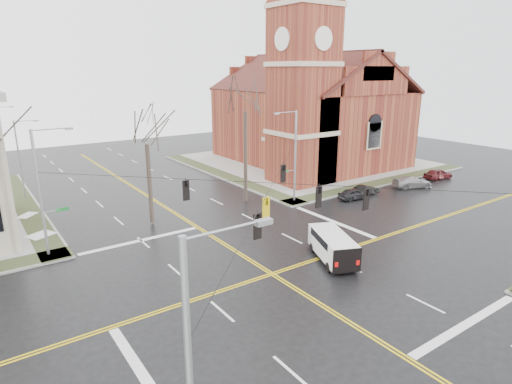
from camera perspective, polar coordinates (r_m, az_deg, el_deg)
ground at (r=28.65m, az=2.15°, el=-10.87°), size 120.00×120.00×0.00m
sidewalks at (r=28.62m, az=2.15°, el=-10.73°), size 80.00×80.00×0.17m
road_markings at (r=28.65m, az=2.15°, el=-10.86°), size 100.00×100.00×0.01m
church at (r=60.62m, az=6.89°, el=11.68°), size 24.28×27.48×27.50m
signal_pole_ne at (r=42.37m, az=5.07°, el=5.10°), size 2.75×0.22×9.00m
signal_pole_nw at (r=33.06m, az=-26.63°, el=0.28°), size 2.75×0.22×9.00m
signal_pole_sw at (r=12.62m, az=-8.04°, el=-23.62°), size 2.75×0.22×9.00m
span_wires at (r=26.42m, az=2.29°, el=1.20°), size 23.02×23.02×0.03m
traffic_signals at (r=26.12m, az=3.16°, el=-0.70°), size 8.21×8.26×1.30m
streetlight_north_a at (r=49.28m, az=-28.88°, el=4.13°), size 2.30×0.20×8.00m
streetlight_north_b at (r=68.99m, az=-30.93°, el=6.74°), size 2.30×0.20×8.00m
cargo_van at (r=30.69m, az=10.04°, el=-6.87°), size 3.80×5.41×1.93m
parked_car_a at (r=45.18m, az=12.93°, el=-0.24°), size 3.63×1.84×1.18m
parked_car_b at (r=46.99m, az=14.36°, el=0.23°), size 3.33×1.23×1.09m
parked_car_c at (r=51.59m, az=20.09°, el=1.26°), size 4.80×3.45×1.29m
parked_car_d at (r=56.75m, az=23.11°, el=2.24°), size 4.00×1.97×1.31m
tree_nw_near at (r=36.64m, az=-14.40°, el=6.88°), size 4.00×4.00×10.25m
tree_ne at (r=41.51m, az=-1.47°, el=11.48°), size 4.00×4.00×13.37m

